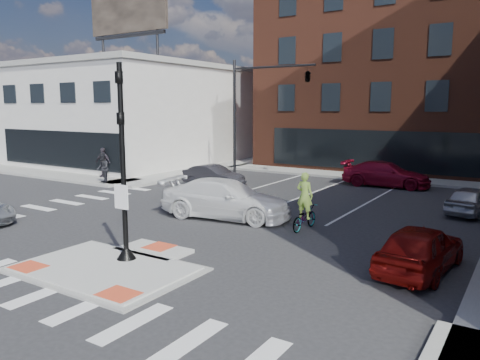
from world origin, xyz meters
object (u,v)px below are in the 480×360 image
Objects in this scene: white_pickup at (226,199)px; bg_car_red at (386,174)px; pedestrian_a at (103,168)px; red_sedan at (420,248)px; bg_car_dark at (214,176)px; cyclist at (304,210)px; pedestrian_b at (103,162)px; bg_car_silver at (471,200)px.

white_pickup reaches higher than bg_car_red.
pedestrian_a is at bearing 118.16° from bg_car_red.
red_sedan reaches higher than bg_car_dark.
white_pickup is at bearing 2.06° from cyclist.
cyclist is at bearing -24.54° from pedestrian_b.
pedestrian_b reaches higher than bg_car_red.
cyclist is 1.24× the size of pedestrian_a.
bg_car_red reaches higher than bg_car_dark.
bg_car_dark is 1.73× the size of cyclist.
pedestrian_a reaches higher than white_pickup.
red_sedan is 1.12× the size of bg_car_silver.
bg_car_silver is 8.37m from cyclist.
pedestrian_a is 2.63m from pedestrian_b.
bg_car_dark reaches higher than bg_car_silver.
pedestrian_b is at bearing 104.83° from bg_car_dark.
pedestrian_a reaches higher than red_sedan.
pedestrian_b is (-13.22, 4.76, 0.30)m from white_pickup.
bg_car_red reaches higher than bg_car_silver.
red_sedan is 2.27× the size of pedestrian_a.
white_pickup is 14.05m from pedestrian_b.
white_pickup reaches higher than bg_car_silver.
pedestrian_b is (-8.03, -1.52, 0.48)m from bg_car_dark.
red_sedan is 9.01m from white_pickup.
bg_car_dark is 14.14m from bg_car_silver.
white_pickup is at bearing 45.03° from bg_car_silver.
white_pickup is at bearing -11.09° from red_sedan.
red_sedan is 0.81× the size of bg_car_red.
cyclist is at bearing 60.35° from bg_car_silver.
white_pickup is 2.93× the size of pedestrian_b.
cyclist is 1.17× the size of pedestrian_b.
cyclist is (-4.90, 2.56, 0.06)m from red_sedan.
cyclist reaches higher than bg_car_silver.
bg_car_silver is at bearing -84.73° from bg_car_dark.
bg_car_red is (-5.03, 14.60, 0.04)m from red_sedan.
pedestrian_b reaches higher than bg_car_dark.
white_pickup is 8.14m from bg_car_dark.
bg_car_dark is 10.91m from cyclist.
pedestrian_b is (-21.86, 7.31, 0.42)m from red_sedan.
pedestrian_b is at bearing 172.36° from pedestrian_a.
white_pickup is 12.58m from bg_car_red.
bg_car_red is (3.61, 12.05, -0.08)m from white_pickup.
bg_car_dark is at bearing 9.96° from bg_car_silver.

